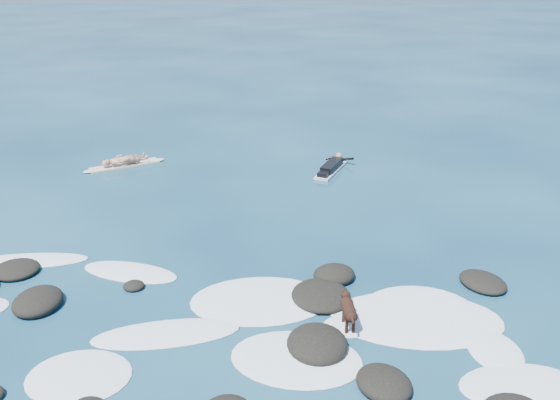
{
  "coord_description": "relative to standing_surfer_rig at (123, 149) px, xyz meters",
  "views": [
    {
      "loc": [
        0.66,
        -12.76,
        7.82
      ],
      "look_at": [
        0.84,
        4.0,
        0.9
      ],
      "focal_mm": 40.0,
      "sensor_mm": 36.0,
      "label": 1
    }
  ],
  "objects": [
    {
      "name": "ground",
      "position": [
        4.97,
        -9.55,
        -0.7
      ],
      "size": [
        160.0,
        160.0,
        0.0
      ],
      "primitive_type": "plane",
      "color": "#0A2642",
      "rests_on": "ground"
    },
    {
      "name": "reef_rocks",
      "position": [
        4.63,
        -10.71,
        -0.6
      ],
      "size": [
        13.84,
        7.48,
        0.5
      ],
      "color": "black",
      "rests_on": "ground"
    },
    {
      "name": "breaking_foam",
      "position": [
        5.87,
        -10.49,
        -0.69
      ],
      "size": [
        14.32,
        6.55,
        0.12
      ],
      "color": "white",
      "rests_on": "ground"
    },
    {
      "name": "standing_surfer_rig",
      "position": [
        0.0,
        0.0,
        0.0
      ],
      "size": [
        2.86,
        1.77,
        1.77
      ],
      "rotation": [
        0.0,
        0.0,
        0.51
      ],
      "color": "beige",
      "rests_on": "ground"
    },
    {
      "name": "paddling_surfer_rig",
      "position": [
        7.79,
        -0.53,
        -0.55
      ],
      "size": [
        1.62,
        2.52,
        0.45
      ],
      "rotation": [
        0.0,
        0.0,
        1.15
      ],
      "color": "silver",
      "rests_on": "ground"
    },
    {
      "name": "dog",
      "position": [
        7.24,
        -10.74,
        -0.21
      ],
      "size": [
        0.33,
        1.16,
        0.73
      ],
      "rotation": [
        0.0,
        0.0,
        1.63
      ],
      "color": "black",
      "rests_on": "ground"
    }
  ]
}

